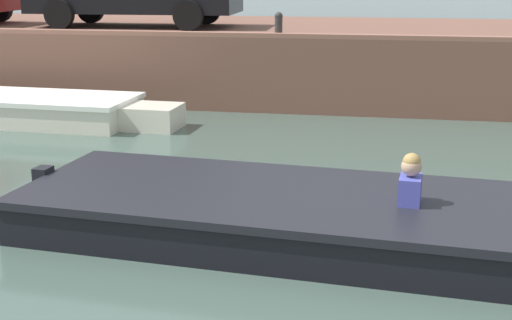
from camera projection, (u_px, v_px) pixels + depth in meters
ground_plane at (305, 224)px, 7.44m from camera, size 400.00×400.00×0.00m
far_quay_wall at (353, 58)px, 15.56m from camera, size 60.00×6.00×1.38m
far_wall_coping at (345, 36)px, 12.64m from camera, size 60.00×0.24×0.08m
boat_moored_west_cream at (20, 108)px, 12.39m from camera, size 5.43×1.75×0.47m
motorboat_passing at (346, 220)px, 6.89m from camera, size 7.19×2.54×0.94m
mooring_bollard_mid at (279, 24)px, 12.93m from camera, size 0.15×0.15×0.44m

